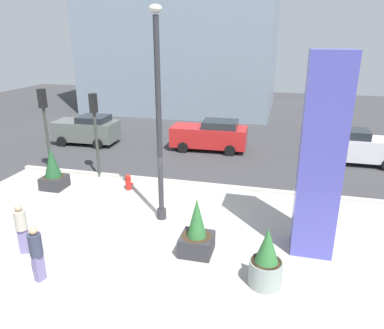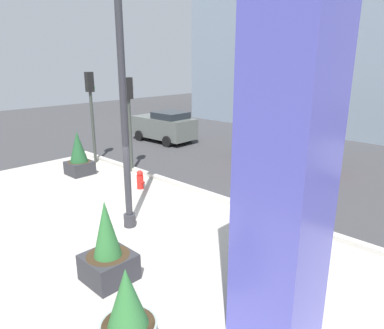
{
  "view_description": "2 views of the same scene",
  "coord_description": "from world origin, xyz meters",
  "views": [
    {
      "loc": [
        4.08,
        -12.47,
        6.75
      ],
      "look_at": [
        0.53,
        1.36,
        1.68
      ],
      "focal_mm": 34.53,
      "sensor_mm": 36.0,
      "label": 1
    },
    {
      "loc": [
        7.96,
        -6.19,
        4.86
      ],
      "look_at": [
        0.43,
        1.64,
        1.66
      ],
      "focal_mm": 33.45,
      "sensor_mm": 36.0,
      "label": 2
    }
  ],
  "objects": [
    {
      "name": "potted_plant_mid_plaza",
      "position": [
        1.64,
        -2.35,
        0.73
      ],
      "size": [
        1.04,
        1.04,
        1.94
      ],
      "color": "#2D2D33",
      "rests_on": "ground_plane"
    },
    {
      "name": "pedestrian_on_sidewalk",
      "position": [
        -2.41,
        -4.86,
        0.97
      ],
      "size": [
        0.44,
        0.44,
        1.73
      ],
      "color": "slate",
      "rests_on": "ground_plane"
    },
    {
      "name": "fire_hydrant",
      "position": [
        -2.61,
        1.89,
        0.37
      ],
      "size": [
        0.36,
        0.26,
        0.75
      ],
      "color": "red",
      "rests_on": "ground_plane"
    },
    {
      "name": "ground_plane",
      "position": [
        0.0,
        4.0,
        0.0
      ],
      "size": [
        60.0,
        60.0,
        0.0
      ],
      "primitive_type": "plane",
      "color": "#38383A"
    },
    {
      "name": "potted_plant_near_right",
      "position": [
        -5.98,
        1.21,
        0.83
      ],
      "size": [
        1.02,
        1.02,
        1.92
      ],
      "color": "#2D2D33",
      "rests_on": "ground_plane"
    },
    {
      "name": "traffic_light_corner",
      "position": [
        -4.68,
        3.05,
        2.81
      ],
      "size": [
        0.28,
        0.42,
        4.14
      ],
      "color": "#333833",
      "rests_on": "ground_plane"
    },
    {
      "name": "lamp_post",
      "position": [
        -0.23,
        -0.38,
        3.74
      ],
      "size": [
        0.44,
        0.44,
        7.65
      ],
      "color": "#2D2D33",
      "rests_on": "ground_plane"
    },
    {
      "name": "pedestrian_crossing",
      "position": [
        -3.78,
        -3.74,
        0.96
      ],
      "size": [
        0.45,
        0.45,
        1.73
      ],
      "color": "slate",
      "rests_on": "ground_plane"
    },
    {
      "name": "potted_plant_curbside",
      "position": [
        3.9,
        -3.45,
        0.74
      ],
      "size": [
        0.94,
        0.94,
        1.79
      ],
      "color": "gray",
      "rests_on": "ground_plane"
    },
    {
      "name": "car_passing_lane",
      "position": [
        -0.26,
        8.86,
        0.93
      ],
      "size": [
        4.61,
        2.15,
        1.86
      ],
      "color": "red",
      "rests_on": "ground_plane"
    },
    {
      "name": "curb_strip",
      "position": [
        0.0,
        3.12,
        0.08
      ],
      "size": [
        18.0,
        0.24,
        0.16
      ],
      "primitive_type": "cube",
      "color": "#B7B2A8",
      "rests_on": "ground_plane"
    },
    {
      "name": "car_far_lane",
      "position": [
        8.14,
        8.42,
        0.94
      ],
      "size": [
        4.06,
        1.93,
        1.89
      ],
      "color": "silver",
      "rests_on": "ground_plane"
    },
    {
      "name": "art_pillar_blue",
      "position": [
        5.23,
        -1.14,
        3.18
      ],
      "size": [
        1.27,
        1.27,
        6.36
      ],
      "primitive_type": "cube",
      "color": "#4C4CAD",
      "rests_on": "ground_plane"
    },
    {
      "name": "car_curb_east",
      "position": [
        -8.23,
        8.24,
        0.94
      ],
      "size": [
        4.05,
        2.16,
        1.86
      ],
      "color": "#565B56",
      "rests_on": "ground_plane"
    },
    {
      "name": "plaza_pavement",
      "position": [
        0.0,
        -2.0,
        0.0
      ],
      "size": [
        18.0,
        10.0,
        0.02
      ],
      "primitive_type": "cube",
      "color": "#ADA89E",
      "rests_on": "ground_plane"
    },
    {
      "name": "traffic_light_far_side",
      "position": [
        -7.14,
        2.7,
        2.91
      ],
      "size": [
        0.28,
        0.42,
        4.32
      ],
      "color": "#333833",
      "rests_on": "ground_plane"
    }
  ]
}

